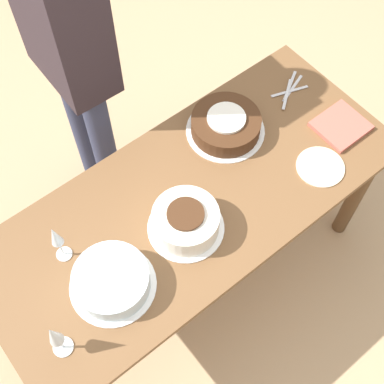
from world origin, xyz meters
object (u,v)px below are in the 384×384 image
object	(u,v)px
cake_front_chocolate	(226,125)
wine_glass_near	(56,238)
cake_back_decorated	(112,281)
wine_glass_far	(54,336)
person_cutting	(65,33)
cake_center_white	(186,221)

from	to	relation	value
cake_front_chocolate	wine_glass_near	xyz separation A→B (m)	(0.80, 0.06, 0.10)
cake_back_decorated	wine_glass_far	size ratio (longest dim) A/B	1.47
wine_glass_near	person_cutting	world-z (taller)	person_cutting
cake_center_white	wine_glass_near	size ratio (longest dim) A/B	1.39
person_cutting	wine_glass_near	bearing A→B (deg)	-35.32
cake_front_chocolate	wine_glass_near	world-z (taller)	wine_glass_near
cake_center_white	person_cutting	world-z (taller)	person_cutting
cake_front_chocolate	wine_glass_near	size ratio (longest dim) A/B	1.57
wine_glass_far	cake_center_white	bearing A→B (deg)	-171.22
cake_front_chocolate	wine_glass_far	world-z (taller)	wine_glass_far
wine_glass_near	wine_glass_far	bearing A→B (deg)	57.58
cake_front_chocolate	cake_back_decorated	xyz separation A→B (m)	(0.73, 0.26, 0.00)
cake_back_decorated	person_cutting	distance (m)	0.94
wine_glass_near	wine_glass_far	world-z (taller)	wine_glass_far
cake_front_chocolate	wine_glass_far	distance (m)	1.04
cake_back_decorated	wine_glass_near	size ratio (longest dim) A/B	1.48
cake_back_decorated	person_cutting	world-z (taller)	person_cutting
cake_center_white	cake_back_decorated	distance (m)	0.33
cake_center_white	wine_glass_far	world-z (taller)	wine_glass_far
cake_front_chocolate	cake_back_decorated	size ratio (longest dim) A/B	1.06
cake_center_white	cake_back_decorated	size ratio (longest dim) A/B	0.94
cake_front_chocolate	cake_back_decorated	bearing A→B (deg)	19.60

